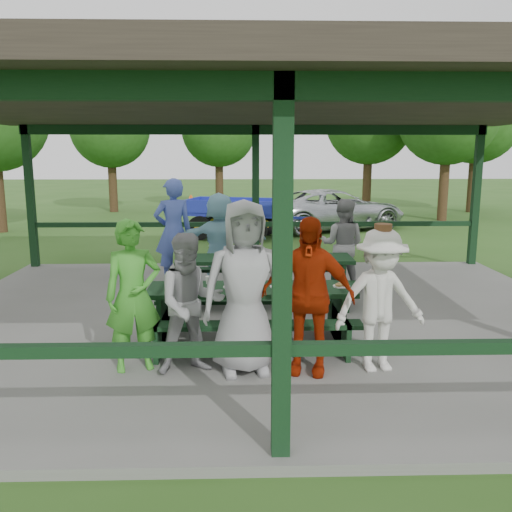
{
  "coord_description": "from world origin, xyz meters",
  "views": [
    {
      "loc": [
        -0.31,
        -7.87,
        2.53
      ],
      "look_at": [
        -0.1,
        -0.3,
        1.08
      ],
      "focal_mm": 38.0,
      "sensor_mm": 36.0,
      "label": 1
    }
  ],
  "objects_px": {
    "spectator_blue": "(173,232)",
    "spectator_grey": "(343,245)",
    "picnic_table_far": "(264,273)",
    "contestant_white_fedora": "(380,300)",
    "contestant_red": "(308,296)",
    "contestant_green": "(133,296)",
    "contestant_grey_left": "(191,304)",
    "picnic_table_near": "(251,308)",
    "pickup_truck": "(334,210)",
    "spectator_lblue": "(220,241)",
    "farm_trailer": "(234,217)",
    "contestant_grey_mid": "(245,287)"
  },
  "relations": [
    {
      "from": "spectator_blue",
      "to": "spectator_grey",
      "type": "relative_size",
      "value": 1.21
    },
    {
      "from": "picnic_table_far",
      "to": "contestant_white_fedora",
      "type": "xyz_separation_m",
      "value": [
        1.17,
        -2.88,
        0.33
      ]
    },
    {
      "from": "spectator_grey",
      "to": "contestant_red",
      "type": "bearing_deg",
      "value": 95.48
    },
    {
      "from": "contestant_white_fedora",
      "to": "spectator_blue",
      "type": "bearing_deg",
      "value": 114.39
    },
    {
      "from": "contestant_green",
      "to": "contestant_grey_left",
      "type": "xyz_separation_m",
      "value": [
        0.65,
        -0.09,
        -0.07
      ]
    },
    {
      "from": "picnic_table_near",
      "to": "contestant_grey_left",
      "type": "xyz_separation_m",
      "value": [
        -0.69,
        -0.88,
        0.31
      ]
    },
    {
      "from": "picnic_table_near",
      "to": "pickup_truck",
      "type": "relative_size",
      "value": 0.54
    },
    {
      "from": "contestant_grey_left",
      "to": "spectator_lblue",
      "type": "bearing_deg",
      "value": 72.24
    },
    {
      "from": "picnic_table_far",
      "to": "farm_trailer",
      "type": "distance_m",
      "value": 7.57
    },
    {
      "from": "picnic_table_far",
      "to": "spectator_blue",
      "type": "height_order",
      "value": "spectator_blue"
    },
    {
      "from": "pickup_truck",
      "to": "farm_trailer",
      "type": "relative_size",
      "value": 1.33
    },
    {
      "from": "contestant_grey_mid",
      "to": "spectator_blue",
      "type": "xyz_separation_m",
      "value": [
        -1.3,
        4.2,
        0.02
      ]
    },
    {
      "from": "contestant_green",
      "to": "contestant_grey_left",
      "type": "bearing_deg",
      "value": -27.29
    },
    {
      "from": "contestant_red",
      "to": "contestant_green",
      "type": "bearing_deg",
      "value": -169.76
    },
    {
      "from": "contestant_green",
      "to": "spectator_lblue",
      "type": "bearing_deg",
      "value": 58.37
    },
    {
      "from": "contestant_green",
      "to": "contestant_white_fedora",
      "type": "relative_size",
      "value": 1.03
    },
    {
      "from": "pickup_truck",
      "to": "contestant_white_fedora",
      "type": "bearing_deg",
      "value": 152.1
    },
    {
      "from": "spectator_grey",
      "to": "farm_trailer",
      "type": "distance_m",
      "value": 7.05
    },
    {
      "from": "contestant_white_fedora",
      "to": "spectator_lblue",
      "type": "relative_size",
      "value": 0.96
    },
    {
      "from": "farm_trailer",
      "to": "spectator_blue",
      "type": "bearing_deg",
      "value": -83.88
    },
    {
      "from": "spectator_grey",
      "to": "farm_trailer",
      "type": "bearing_deg",
      "value": -51.64
    },
    {
      "from": "contestant_white_fedora",
      "to": "spectator_grey",
      "type": "height_order",
      "value": "contestant_white_fedora"
    },
    {
      "from": "picnic_table_far",
      "to": "spectator_grey",
      "type": "bearing_deg",
      "value": 29.12
    },
    {
      "from": "picnic_table_near",
      "to": "spectator_lblue",
      "type": "xyz_separation_m",
      "value": [
        -0.5,
        2.93,
        0.4
      ]
    },
    {
      "from": "contestant_green",
      "to": "picnic_table_far",
      "type": "bearing_deg",
      "value": 41.31
    },
    {
      "from": "picnic_table_far",
      "to": "picnic_table_near",
      "type": "bearing_deg",
      "value": -97.21
    },
    {
      "from": "contestant_red",
      "to": "contestant_white_fedora",
      "type": "xyz_separation_m",
      "value": [
        0.81,
        0.03,
        -0.07
      ]
    },
    {
      "from": "contestant_white_fedora",
      "to": "contestant_red",
      "type": "bearing_deg",
      "value": 172.7
    },
    {
      "from": "picnic_table_near",
      "to": "contestant_grey_mid",
      "type": "distance_m",
      "value": 1.02
    },
    {
      "from": "picnic_table_near",
      "to": "contestant_red",
      "type": "relative_size",
      "value": 1.49
    },
    {
      "from": "spectator_lblue",
      "to": "farm_trailer",
      "type": "distance_m",
      "value": 6.62
    },
    {
      "from": "contestant_white_fedora",
      "to": "spectator_lblue",
      "type": "bearing_deg",
      "value": 107.34
    },
    {
      "from": "farm_trailer",
      "to": "contestant_grey_left",
      "type": "bearing_deg",
      "value": -76.26
    },
    {
      "from": "contestant_grey_mid",
      "to": "pickup_truck",
      "type": "xyz_separation_m",
      "value": [
        3.03,
        12.06,
        -0.4
      ]
    },
    {
      "from": "contestant_green",
      "to": "spectator_grey",
      "type": "relative_size",
      "value": 1.05
    },
    {
      "from": "contestant_grey_mid",
      "to": "contestant_white_fedora",
      "type": "xyz_separation_m",
      "value": [
        1.51,
        -0.0,
        -0.16
      ]
    },
    {
      "from": "farm_trailer",
      "to": "spectator_lblue",
      "type": "bearing_deg",
      "value": -75.75
    },
    {
      "from": "spectator_blue",
      "to": "picnic_table_near",
      "type": "bearing_deg",
      "value": 92.34
    },
    {
      "from": "spectator_lblue",
      "to": "farm_trailer",
      "type": "relative_size",
      "value": 0.48
    },
    {
      "from": "spectator_grey",
      "to": "farm_trailer",
      "type": "relative_size",
      "value": 0.45
    },
    {
      "from": "contestant_grey_left",
      "to": "farm_trailer",
      "type": "xyz_separation_m",
      "value": [
        0.35,
        10.42,
        -0.26
      ]
    },
    {
      "from": "contestant_grey_mid",
      "to": "farm_trailer",
      "type": "bearing_deg",
      "value": 82.38
    },
    {
      "from": "contestant_red",
      "to": "contestant_grey_left",
      "type": "bearing_deg",
      "value": -167.47
    },
    {
      "from": "spectator_grey",
      "to": "pickup_truck",
      "type": "distance_m",
      "value": 8.48
    },
    {
      "from": "contestant_green",
      "to": "farm_trailer",
      "type": "distance_m",
      "value": 10.38
    },
    {
      "from": "contestant_red",
      "to": "spectator_lblue",
      "type": "xyz_separation_m",
      "value": [
        -1.11,
        3.85,
        -0.01
      ]
    },
    {
      "from": "picnic_table_near",
      "to": "spectator_blue",
      "type": "bearing_deg",
      "value": 112.69
    },
    {
      "from": "picnic_table_near",
      "to": "spectator_lblue",
      "type": "distance_m",
      "value": 3.0
    },
    {
      "from": "contestant_grey_mid",
      "to": "pickup_truck",
      "type": "relative_size",
      "value": 0.4
    },
    {
      "from": "contestant_grey_left",
      "to": "pickup_truck",
      "type": "distance_m",
      "value": 12.59
    }
  ]
}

